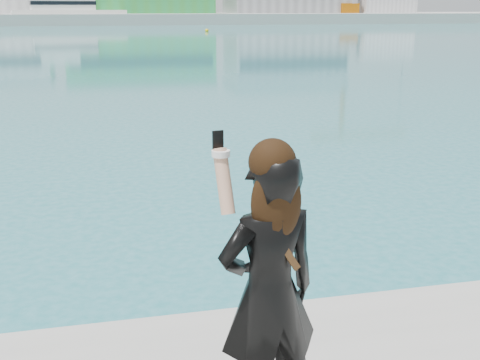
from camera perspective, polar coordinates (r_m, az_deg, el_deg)
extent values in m
cube|color=#9E9E99|center=(133.29, -13.24, 14.71)|extent=(320.00, 40.00, 2.00)
cube|color=#C3650B|center=(135.86, 10.11, 15.74)|extent=(4.00, 4.00, 2.00)
cube|color=white|center=(119.49, -15.83, 14.60)|extent=(20.88, 8.66, 2.70)
cube|color=white|center=(119.35, -16.49, 15.79)|extent=(11.85, 6.40, 2.48)
cube|color=black|center=(119.35, -16.49, 15.79)|extent=(12.09, 6.54, 0.68)
sphere|color=yellow|center=(83.47, -3.16, 13.86)|extent=(0.50, 0.50, 0.50)
imported|color=black|center=(3.37, 2.74, -10.82)|extent=(0.65, 0.49, 1.62)
sphere|color=black|center=(3.08, 3.09, 1.69)|extent=(0.25, 0.25, 0.25)
ellipsoid|color=black|center=(3.10, 3.45, -2.20)|extent=(0.27, 0.14, 0.43)
cylinder|color=tan|center=(3.13, -1.53, -0.13)|extent=(0.11, 0.20, 0.35)
cylinder|color=white|center=(3.13, -1.83, 2.54)|extent=(0.10, 0.10, 0.03)
cube|color=black|center=(3.15, -2.11, 3.65)|extent=(0.06, 0.02, 0.12)
cube|color=#4C2D14|center=(3.17, 3.99, -6.11)|extent=(0.23, 0.06, 0.33)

